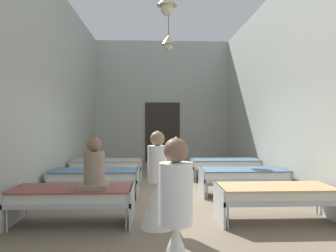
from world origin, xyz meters
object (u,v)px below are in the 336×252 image
bed_right_row_0 (276,194)px  bed_left_row_1 (95,176)px  bed_right_row_1 (244,175)px  patient_seated_primary (94,170)px  nurse_mid_aisle (157,193)px  bed_left_row_0 (73,196)px  bed_left_row_2 (107,165)px  nurse_near_aisle (176,243)px  bed_right_row_2 (225,164)px  potted_plant (159,150)px

bed_right_row_0 → bed_left_row_1: same height
bed_left_row_1 → bed_right_row_1: same height
bed_right_row_0 → patient_seated_primary: patient_seated_primary is taller
nurse_mid_aisle → patient_seated_primary: bearing=59.8°
bed_left_row_0 → nurse_mid_aisle: nurse_mid_aisle is taller
bed_right_row_1 → nurse_mid_aisle: size_ratio=1.28×
bed_left_row_0 → bed_left_row_2: 3.80m
bed_left_row_1 → nurse_near_aisle: bearing=-70.7°
bed_right_row_0 → bed_left_row_2: (-3.26, 3.80, 0.00)m
nurse_mid_aisle → nurse_near_aisle: bearing=163.3°
bed_left_row_2 → patient_seated_primary: patient_seated_primary is taller
bed_right_row_1 → bed_left_row_2: same height
bed_right_row_2 → patient_seated_primary: (-2.91, -3.88, 0.43)m
bed_left_row_2 → nurse_mid_aisle: size_ratio=1.28×
bed_right_row_1 → potted_plant: (-1.84, 2.95, 0.31)m
bed_right_row_1 → bed_right_row_2: same height
patient_seated_primary → potted_plant: 5.05m
nurse_near_aisle → nurse_mid_aisle: (-0.14, 2.07, 0.00)m
bed_left_row_0 → nurse_mid_aisle: (1.33, -0.24, 0.09)m
bed_right_row_0 → bed_left_row_2: same height
bed_left_row_1 → patient_seated_primary: bearing=-80.0°
nurse_near_aisle → bed_right_row_0: bearing=-107.5°
bed_right_row_0 → bed_left_row_2: bearing=130.7°
patient_seated_primary → potted_plant: patient_seated_primary is taller
bed_left_row_0 → potted_plant: 5.07m
nurse_near_aisle → nurse_mid_aisle: same height
bed_right_row_0 → bed_left_row_1: size_ratio=1.00×
bed_left_row_0 → nurse_mid_aisle: size_ratio=1.28×
nurse_near_aisle → bed_right_row_1: bearing=-92.7°
nurse_mid_aisle → bed_right_row_1: bearing=-62.6°
bed_left_row_0 → bed_right_row_1: size_ratio=1.00×
bed_left_row_2 → bed_right_row_2: (3.26, 0.00, 0.00)m
bed_left_row_2 → bed_right_row_2: same height
nurse_near_aisle → potted_plant: 7.17m
bed_right_row_1 → potted_plant: 3.49m
bed_right_row_2 → bed_left_row_1: bearing=-149.8°
bed_left_row_0 → patient_seated_primary: bearing=-12.4°
bed_right_row_0 → bed_right_row_2: size_ratio=1.00×
bed_right_row_0 → potted_plant: 5.20m
potted_plant → patient_seated_primary: bearing=-102.3°
bed_right_row_0 → potted_plant: bearing=110.8°
bed_left_row_0 → bed_right_row_2: (3.26, 3.80, 0.00)m
bed_left_row_2 → bed_left_row_0: bearing=-90.0°
nurse_mid_aisle → potted_plant: bearing=-21.6°
bed_right_row_0 → nurse_near_aisle: size_ratio=1.28×
bed_left_row_0 → patient_seated_primary: patient_seated_primary is taller
bed_left_row_1 → nurse_near_aisle: 4.46m
bed_left_row_0 → bed_left_row_1: bearing=90.0°
bed_left_row_1 → nurse_near_aisle: (1.48, -4.21, 0.09)m
bed_left_row_1 → bed_right_row_1: size_ratio=1.00×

